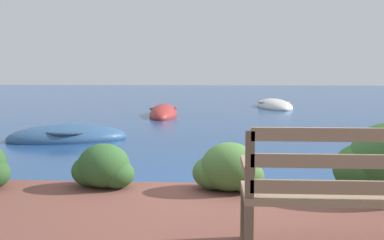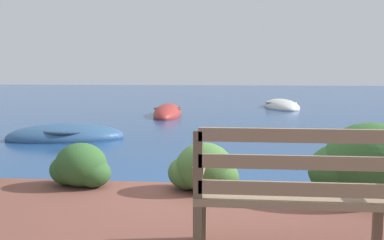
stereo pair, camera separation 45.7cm
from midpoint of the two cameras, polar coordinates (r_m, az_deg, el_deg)
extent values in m
plane|color=navy|center=(5.05, 2.45, -10.82)|extent=(80.00, 80.00, 0.00)
cube|color=brown|center=(3.37, 3.07, -12.34)|extent=(0.06, 0.06, 0.40)
cube|color=brown|center=(2.97, 3.05, -14.96)|extent=(0.06, 0.06, 0.40)
cube|color=#8C755B|center=(3.17, 15.11, -9.53)|extent=(1.36, 0.48, 0.05)
cube|color=#8C755B|center=(2.94, 16.02, -8.68)|extent=(1.29, 0.04, 0.09)
cube|color=#8C755B|center=(2.90, 16.13, -5.34)|extent=(1.29, 0.04, 0.09)
cube|color=#8C755B|center=(2.87, 16.24, -1.92)|extent=(1.29, 0.04, 0.09)
cube|color=brown|center=(2.83, 3.11, -5.99)|extent=(0.06, 0.04, 0.45)
cube|color=#8C755B|center=(3.05, 3.11, -5.96)|extent=(0.07, 0.43, 0.05)
ellipsoid|color=#2D5628|center=(4.91, -14.32, -5.92)|extent=(0.58, 0.52, 0.49)
ellipsoid|color=#2D5628|center=(5.01, -15.90, -6.56)|extent=(0.43, 0.39, 0.35)
ellipsoid|color=#2D5628|center=(4.86, -12.76, -7.06)|extent=(0.40, 0.36, 0.32)
ellipsoid|color=#426B33|center=(4.63, 2.18, -6.25)|extent=(0.62, 0.56, 0.53)
ellipsoid|color=#426B33|center=(4.70, 0.09, -7.02)|extent=(0.46, 0.42, 0.37)
ellipsoid|color=#426B33|center=(4.62, 4.10, -7.47)|extent=(0.43, 0.39, 0.34)
ellipsoid|color=#2D5628|center=(4.74, 19.74, -6.17)|extent=(0.69, 0.62, 0.55)
ellipsoid|color=#2D517A|center=(9.82, -17.55, -2.30)|extent=(2.78, 1.87, 0.61)
torus|color=#2D4157|center=(9.80, -17.59, -1.33)|extent=(1.49, 1.49, 0.07)
cube|color=#846647|center=(9.78, -15.35, -1.45)|extent=(0.39, 0.94, 0.04)
cube|color=#846647|center=(9.83, -19.43, -1.55)|extent=(0.39, 0.94, 0.04)
ellipsoid|color=#9E2D28|center=(14.57, -4.72, 0.81)|extent=(1.07, 3.16, 0.67)
torus|color=brown|center=(14.55, -4.72, 1.53)|extent=(0.98, 0.98, 0.07)
cube|color=#846647|center=(15.02, -4.57, 1.57)|extent=(0.73, 0.16, 0.04)
cube|color=#846647|center=(14.17, -4.85, 1.27)|extent=(0.73, 0.16, 0.04)
ellipsoid|color=silver|center=(18.00, 10.18, 1.82)|extent=(1.63, 3.42, 0.61)
torus|color=gray|center=(17.99, 10.19, 2.35)|extent=(1.42, 1.42, 0.07)
cube|color=#846647|center=(18.47, 9.84, 2.38)|extent=(1.03, 0.23, 0.04)
cube|color=#846647|center=(17.59, 10.49, 2.16)|extent=(1.03, 0.23, 0.04)
camera|label=1|loc=(0.23, -91.18, -0.14)|focal=40.00mm
camera|label=2|loc=(0.23, 88.82, 0.14)|focal=40.00mm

